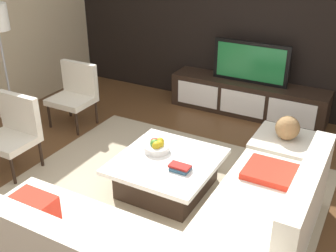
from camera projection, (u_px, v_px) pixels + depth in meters
name	position (u px, v px, depth m)	size (l,w,h in m)	color
ground_plane	(171.00, 197.00, 4.33)	(14.00, 14.00, 0.00)	brown
feature_wall_back	(261.00, 16.00, 5.82)	(6.40, 0.12, 2.80)	black
area_rug	(162.00, 194.00, 4.37)	(3.20, 2.73, 0.01)	tan
media_console	(247.00, 98.00, 6.10)	(2.31, 0.49, 0.50)	black
television	(251.00, 63.00, 5.85)	(1.11, 0.06, 0.60)	black
sectional_couch	(176.00, 244.00, 3.29)	(2.46, 2.36, 0.81)	silver
coffee_table	(167.00, 174.00, 4.36)	(1.02, 1.07, 0.38)	black
accent_chair_near	(14.00, 129.00, 4.67)	(0.56, 0.50, 0.87)	black
ottoman	(284.00, 154.00, 4.74)	(0.70, 0.70, 0.40)	silver
fruit_bowl	(157.00, 146.00, 4.42)	(0.28, 0.28, 0.14)	silver
accent_chair_far	(75.00, 91.00, 5.71)	(0.57, 0.50, 0.87)	black
decorative_ball	(288.00, 128.00, 4.59)	(0.27, 0.27, 0.27)	#997247
book_stack	(180.00, 168.00, 4.09)	(0.21, 0.16, 0.06)	#2D516B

